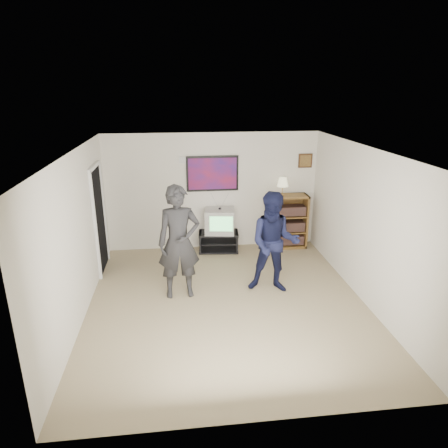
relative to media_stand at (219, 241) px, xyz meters
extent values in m
cube|color=#8A7558|center=(-0.10, -2.23, -0.21)|extent=(4.50, 5.00, 0.01)
cube|color=white|center=(-0.10, -2.23, 2.29)|extent=(4.50, 5.00, 0.01)
cube|color=silver|center=(-0.10, 0.27, 1.04)|extent=(4.50, 0.01, 2.50)
cube|color=silver|center=(-2.35, -2.23, 1.04)|extent=(0.01, 5.00, 2.50)
cube|color=silver|center=(2.15, -2.23, 1.04)|extent=(0.01, 5.00, 2.50)
cube|color=black|center=(0.00, 0.00, 0.19)|extent=(0.88, 0.55, 0.04)
cube|color=black|center=(0.00, 0.00, -0.19)|extent=(0.88, 0.55, 0.04)
cube|color=black|center=(-0.39, 0.00, 0.00)|extent=(0.08, 0.45, 0.42)
cube|color=black|center=(0.39, 0.00, 0.00)|extent=(0.08, 0.45, 0.42)
imported|color=#242325|center=(-0.85, -1.86, 0.75)|extent=(0.74, 0.52, 1.92)
imported|color=black|center=(0.75, -1.88, 0.67)|extent=(0.99, 0.85, 1.77)
cube|color=white|center=(-0.89, -1.65, 0.89)|extent=(0.05, 0.12, 0.04)
cube|color=white|center=(0.73, -1.68, 0.75)|extent=(0.05, 0.11, 0.03)
cube|color=black|center=(-0.10, 0.25, 1.44)|extent=(1.10, 0.03, 0.75)
cube|color=white|center=(-0.65, 0.25, 1.74)|extent=(0.28, 0.02, 0.14)
cube|color=black|center=(1.90, 0.25, 1.67)|extent=(0.30, 0.03, 0.30)
cube|color=black|center=(-2.33, -0.63, 0.79)|extent=(0.03, 0.85, 2.00)
camera|label=1|loc=(-0.84, -7.99, 3.17)|focal=32.00mm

